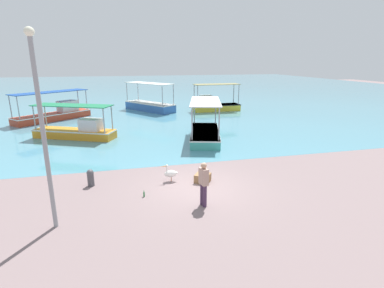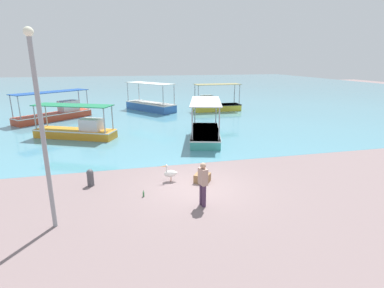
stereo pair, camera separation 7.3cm
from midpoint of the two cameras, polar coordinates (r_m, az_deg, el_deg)
The scene contains 13 objects.
ground at distance 12.89m, azimuth 1.13°, elevation -8.30°, with size 120.00×120.00×0.00m, color slate.
harbor_water at distance 59.69m, azimuth -10.74°, elevation 10.46°, with size 110.00×90.00×0.00m, color teal.
fishing_boat_outer at distance 20.42m, azimuth 2.66°, elevation 2.27°, with size 3.30×5.81×2.62m.
fishing_boat_near_right at distance 29.85m, azimuth -24.36°, elevation 5.41°, with size 6.25×5.66×2.53m.
fishing_boat_near_left at distance 32.49m, azimuth -7.86°, elevation 7.37°, with size 5.03×6.16×2.90m.
fishing_boat_far_left at distance 32.11m, azimuth 4.50°, elevation 7.46°, with size 5.04×1.78×2.80m.
fishing_boat_far_right at distance 22.20m, azimuth -20.87°, elevation 2.50°, with size 5.76×3.71×2.29m.
pelican at distance 13.43m, azimuth -4.03°, elevation -5.58°, with size 0.80×0.30×0.80m.
lamp_post at distance 9.95m, azimuth -26.60°, elevation 3.52°, with size 0.28×0.28×6.14m.
mooring_bollard at distance 13.65m, azimuth -18.66°, elevation -5.97°, with size 0.30×0.30×0.74m.
fisherman_standing at distance 11.05m, azimuth 2.28°, elevation -7.42°, with size 0.30×0.44×1.69m.
cargo_crate at distance 13.39m, azimuth 2.14°, elevation -6.48°, with size 0.62×0.62×0.37m, color olive.
glass_bottle at distance 12.20m, azimuth -9.05°, elevation -9.41°, with size 0.07×0.07×0.27m.
Camera 2 is at (-2.95, -11.39, 5.26)m, focal length 28.00 mm.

